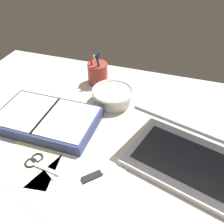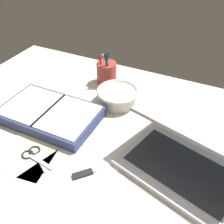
{
  "view_description": "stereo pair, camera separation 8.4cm",
  "coord_description": "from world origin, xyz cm",
  "px_view_note": "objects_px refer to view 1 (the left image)",
  "views": [
    {
      "loc": [
        20.32,
        -54.41,
        61.76
      ],
      "look_at": [
        -0.08,
        7.25,
        9.0
      ],
      "focal_mm": 40.0,
      "sensor_mm": 36.0,
      "label": 1
    },
    {
      "loc": [
        28.07,
        -51.29,
        61.76
      ],
      "look_at": [
        -0.08,
        7.25,
        9.0
      ],
      "focal_mm": 40.0,
      "sensor_mm": 36.0,
      "label": 2
    }
  ],
  "objects_px": {
    "bowl": "(113,95)",
    "pen_cup": "(98,73)",
    "laptop": "(193,149)",
    "planner": "(47,119)",
    "scissors": "(37,162)"
  },
  "relations": [
    {
      "from": "bowl",
      "to": "scissors",
      "type": "xyz_separation_m",
      "value": [
        -0.12,
        -0.36,
        -0.03
      ]
    },
    {
      "from": "laptop",
      "to": "planner",
      "type": "relative_size",
      "value": 1.17
    },
    {
      "from": "laptop",
      "to": "scissors",
      "type": "xyz_separation_m",
      "value": [
        -0.44,
        -0.16,
        -0.05
      ]
    },
    {
      "from": "pen_cup",
      "to": "planner",
      "type": "relative_size",
      "value": 0.42
    },
    {
      "from": "bowl",
      "to": "pen_cup",
      "type": "distance_m",
      "value": 0.16
    },
    {
      "from": "pen_cup",
      "to": "scissors",
      "type": "bearing_deg",
      "value": -91.72
    },
    {
      "from": "pen_cup",
      "to": "bowl",
      "type": "bearing_deg",
      "value": -47.49
    },
    {
      "from": "laptop",
      "to": "pen_cup",
      "type": "height_order",
      "value": "laptop"
    },
    {
      "from": "pen_cup",
      "to": "planner",
      "type": "height_order",
      "value": "pen_cup"
    },
    {
      "from": "bowl",
      "to": "scissors",
      "type": "height_order",
      "value": "bowl"
    },
    {
      "from": "laptop",
      "to": "pen_cup",
      "type": "bearing_deg",
      "value": 158.42
    },
    {
      "from": "laptop",
      "to": "pen_cup",
      "type": "distance_m",
      "value": 0.53
    },
    {
      "from": "bowl",
      "to": "laptop",
      "type": "bearing_deg",
      "value": -32.85
    },
    {
      "from": "bowl",
      "to": "pen_cup",
      "type": "height_order",
      "value": "pen_cup"
    },
    {
      "from": "bowl",
      "to": "planner",
      "type": "bearing_deg",
      "value": -133.18
    }
  ]
}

